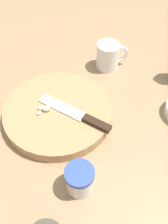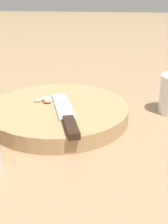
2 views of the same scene
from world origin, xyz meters
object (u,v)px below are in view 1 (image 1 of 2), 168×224
object	(u,v)px
spice_jar	(80,179)
garlic_cloves	(44,109)
chef_knife	(78,115)
coffee_mug	(109,56)
cutting_board	(58,112)

from	to	relation	value
spice_jar	garlic_cloves	bearing A→B (deg)	-104.95
chef_knife	coffee_mug	bearing A→B (deg)	10.72
cutting_board	coffee_mug	xyz separation A→B (m)	(-0.27, -0.07, 0.03)
coffee_mug	spice_jar	bearing A→B (deg)	36.91
chef_knife	coffee_mug	distance (m)	0.28
cutting_board	coffee_mug	distance (m)	0.28
chef_knife	cutting_board	bearing A→B (deg)	97.85
spice_jar	coffee_mug	size ratio (longest dim) A/B	0.70
chef_knife	spice_jar	distance (m)	0.19
cutting_board	chef_knife	xyz separation A→B (m)	(-0.03, 0.06, 0.02)
cutting_board	chef_knife	size ratio (longest dim) A/B	1.37
chef_knife	coffee_mug	xyz separation A→B (m)	(-0.25, -0.13, 0.01)
chef_knife	garlic_cloves	bearing A→B (deg)	110.80
cutting_board	spice_jar	distance (m)	0.23
chef_knife	garlic_cloves	xyz separation A→B (m)	(0.06, -0.08, 0.00)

